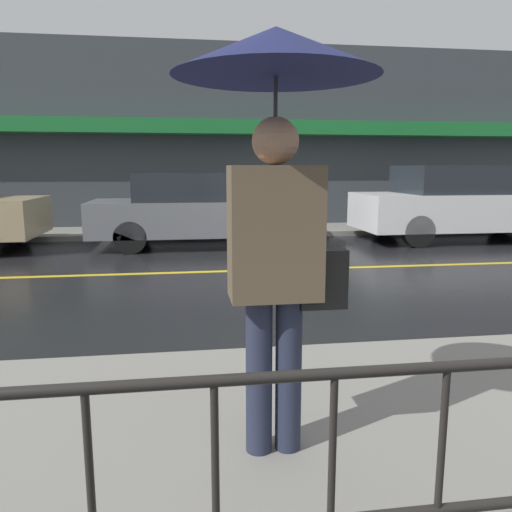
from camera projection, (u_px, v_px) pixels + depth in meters
ground_plane at (291, 269)px, 7.91m from camera, size 80.00×80.00×0.00m
sidewalk_near at (474, 432)px, 2.93m from camera, size 28.00×2.83×0.12m
sidewalk_far at (252, 230)px, 12.38m from camera, size 28.00×1.81×0.12m
lane_marking at (291, 269)px, 7.91m from camera, size 25.20×0.12×0.01m
building_storefront at (246, 137)px, 12.97m from camera, size 28.00×0.85×4.71m
pedestrian at (277, 136)px, 2.37m from camera, size 0.98×0.98×2.11m
car_grey at (199, 210)px, 10.18m from camera, size 4.40×1.72×1.48m
car_white at (463, 203)px, 10.99m from camera, size 4.78×1.85×1.64m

